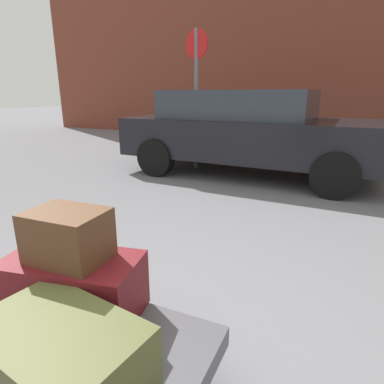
{
  "coord_description": "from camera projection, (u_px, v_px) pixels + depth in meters",
  "views": [
    {
      "loc": [
        0.92,
        -0.81,
        1.36
      ],
      "look_at": [
        0.0,
        1.2,
        0.69
      ],
      "focal_mm": 30.38,
      "sensor_mm": 36.0,
      "label": 1
    }
  ],
  "objects": [
    {
      "name": "luggage_cart",
      "position": [
        76.0,
        360.0,
        1.39
      ],
      "size": [
        1.12,
        0.77,
        0.34
      ],
      "color": "#4C4C51",
      "rests_on": "ground_plane"
    },
    {
      "name": "duffel_bag_maroon_stacked_top",
      "position": [
        74.0,
        286.0,
        1.54
      ],
      "size": [
        0.68,
        0.45,
        0.29
      ],
      "primitive_type": "cube",
      "rotation": [
        0.0,
        0.0,
        0.19
      ],
      "color": "maroon",
      "rests_on": "luggage_cart"
    },
    {
      "name": "suitcase_olive_rear_right",
      "position": [
        60.0,
        358.0,
        1.13
      ],
      "size": [
        0.65,
        0.47,
        0.26
      ],
      "primitive_type": "cube",
      "rotation": [
        0.0,
        0.0,
        -0.15
      ],
      "color": "#4C5128",
      "rests_on": "luggage_cart"
    },
    {
      "name": "duffel_bag_brown_topmost_pile",
      "position": [
        68.0,
        235.0,
        1.47
      ],
      "size": [
        0.36,
        0.27,
        0.23
      ],
      "primitive_type": "cube",
      "rotation": [
        0.0,
        0.0,
        0.05
      ],
      "color": "#51331E",
      "rests_on": "duffel_bag_maroon_stacked_top"
    },
    {
      "name": "parked_car",
      "position": [
        249.0,
        130.0,
        5.57
      ],
      "size": [
        4.37,
        2.06,
        1.42
      ],
      "color": "black",
      "rests_on": "ground_plane"
    },
    {
      "name": "no_parking_sign",
      "position": [
        196.0,
        85.0,
        5.81
      ],
      "size": [
        0.48,
        0.16,
        2.44
      ],
      "color": "slate",
      "rests_on": "ground_plane"
    }
  ]
}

